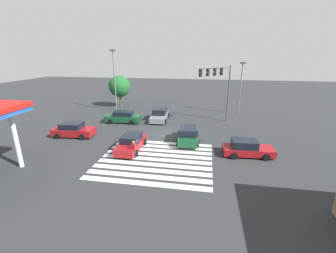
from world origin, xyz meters
TOP-DOWN VIEW (x-y plane):
  - ground_plane at (0.00, 0.00)m, footprint 118.26×118.26m
  - crosswalk_markings at (0.00, -6.15)m, footprint 9.51×8.20m
  - traffic_signal_mast at (5.43, 5.43)m, footprint 3.92×3.92m
  - car_0 at (-2.71, -4.49)m, footprint 2.05×4.51m
  - car_1 at (2.34, -1.60)m, footprint 2.42×4.49m
  - car_2 at (-6.65, 3.82)m, footprint 4.64×2.10m
  - car_3 at (-2.15, 5.74)m, footprint 2.35×4.93m
  - car_4 at (7.77, -3.96)m, footprint 4.43×2.28m
  - car_5 at (-10.15, -2.08)m, footprint 4.53×2.36m
  - pedestrian at (-1.93, -6.15)m, footprint 0.41×0.32m
  - street_light_pole_a at (8.82, 10.84)m, footprint 0.80×0.36m
  - street_light_pole_b at (-9.90, 9.60)m, footprint 0.80×0.36m
  - tree_corner_a at (-10.43, 12.67)m, footprint 3.56×3.56m
  - fire_hydrant at (-7.40, 6.94)m, footprint 0.22×0.22m

SIDE VIEW (x-z plane):
  - ground_plane at x=0.00m, z-range 0.00..0.00m
  - crosswalk_markings at x=0.00m, z-range 0.00..0.01m
  - fire_hydrant at x=-7.40m, z-range 0.00..0.86m
  - car_4 at x=7.77m, z-range -0.06..1.39m
  - car_0 at x=-2.71m, z-range -0.05..1.41m
  - car_5 at x=-10.15m, z-range -0.05..1.48m
  - car_2 at x=-6.65m, z-range -0.04..1.47m
  - car_3 at x=-2.15m, z-range -0.06..1.54m
  - car_1 at x=2.34m, z-range -0.04..1.56m
  - pedestrian at x=-1.93m, z-range 0.08..1.65m
  - tree_corner_a at x=-10.43m, z-range 0.84..6.08m
  - street_light_pole_a at x=8.82m, z-range 0.78..8.33m
  - street_light_pole_b at x=-9.90m, z-range 0.82..10.07m
  - traffic_signal_mast at x=5.43m, z-range 1.82..9.11m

